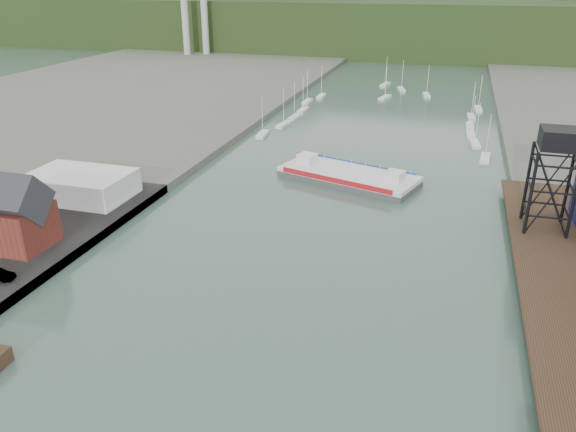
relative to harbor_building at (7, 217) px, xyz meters
The scene contains 7 objects.
east_pier 80.52m from the harbor_building, 10.75° to the left, with size 14.00×70.00×2.45m.
harbor_building is the anchor object (origin of this frame).
white_shed 20.22m from the harbor_building, 95.71° to the left, with size 18.00×12.00×4.50m, color silver.
lift_tower 82.49m from the harbor_building, 19.98° to the left, with size 6.50×6.50×16.00m.
marina_sailboats 116.48m from the harbor_building, 68.79° to the left, with size 57.71×92.65×0.90m.
distant_hills 274.04m from the harbor_building, 82.02° to the left, with size 500.00×120.00×80.00m.
chain_ferry 63.06m from the harbor_building, 47.63° to the left, with size 29.85×18.96×4.00m.
Camera 1 is at (19.28, -30.74, 39.34)m, focal length 35.00 mm.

